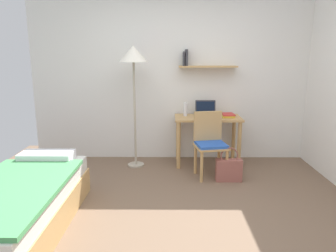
% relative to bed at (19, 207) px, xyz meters
% --- Properties ---
extents(ground_plane, '(5.28, 5.28, 0.00)m').
position_rel_bed_xyz_m(ground_plane, '(1.48, 0.19, -0.24)').
color(ground_plane, brown).
extents(wall_back, '(4.40, 0.27, 2.60)m').
position_rel_bed_xyz_m(wall_back, '(1.48, 2.21, 1.06)').
color(wall_back, white).
rests_on(wall_back, ground_plane).
extents(bed, '(0.85, 1.87, 0.54)m').
position_rel_bed_xyz_m(bed, '(0.00, 0.00, 0.00)').
color(bed, tan).
rests_on(bed, ground_plane).
extents(desk, '(0.96, 0.51, 0.72)m').
position_rel_bed_xyz_m(desk, '(1.94, 1.89, 0.33)').
color(desk, tan).
rests_on(desk, ground_plane).
extents(desk_chair, '(0.47, 0.45, 0.87)m').
position_rel_bed_xyz_m(desk_chair, '(1.92, 1.41, 0.24)').
color(desk_chair, tan).
rests_on(desk_chair, ground_plane).
extents(standing_lamp, '(0.41, 0.41, 1.73)m').
position_rel_bed_xyz_m(standing_lamp, '(0.88, 1.79, 1.29)').
color(standing_lamp, '#B2A893').
rests_on(standing_lamp, ground_plane).
extents(laptop, '(0.31, 0.23, 0.22)m').
position_rel_bed_xyz_m(laptop, '(1.92, 1.97, 0.54)').
color(laptop, '#2D2D33').
rests_on(laptop, desk).
extents(water_bottle, '(0.06, 0.06, 0.21)m').
position_rel_bed_xyz_m(water_bottle, '(1.61, 1.96, 0.58)').
color(water_bottle, silver).
rests_on(water_bottle, desk).
extents(book_stack, '(0.19, 0.23, 0.05)m').
position_rel_bed_xyz_m(book_stack, '(2.23, 1.89, 0.50)').
color(book_stack, gold).
rests_on(book_stack, desk).
extents(handbag, '(0.33, 0.12, 0.45)m').
position_rel_bed_xyz_m(handbag, '(2.15, 1.22, -0.08)').
color(handbag, '#99564C').
rests_on(handbag, ground_plane).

